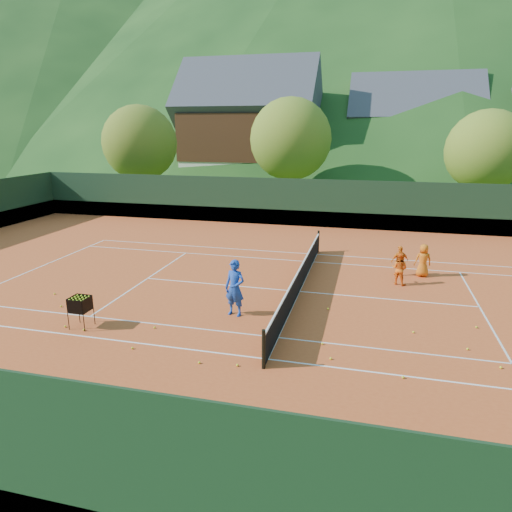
% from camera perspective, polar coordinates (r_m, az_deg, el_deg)
% --- Properties ---
extents(ground, '(400.00, 400.00, 0.00)m').
position_cam_1_polar(ground, '(17.68, 5.43, -4.50)').
color(ground, '#35561B').
rests_on(ground, ground).
extents(clay_court, '(40.00, 24.00, 0.02)m').
position_cam_1_polar(clay_court, '(17.68, 5.43, -4.47)').
color(clay_court, '#BD491E').
rests_on(clay_court, ground).
extents(mountain_far_left, '(260.00, 260.00, 100.00)m').
position_cam_1_polar(mountain_far_left, '(195.35, -16.43, 28.24)').
color(mountain_far_left, '#163512').
rests_on(mountain_far_left, ground).
extents(coach, '(0.78, 0.59, 1.92)m').
position_cam_1_polar(coach, '(15.16, -2.66, -4.02)').
color(coach, '#1A42AA').
rests_on(coach, clay_court).
extents(student_a, '(0.78, 0.71, 1.31)m').
position_cam_1_polar(student_a, '(19.08, 17.50, -1.51)').
color(student_a, orange).
rests_on(student_a, clay_court).
extents(student_b, '(0.82, 0.59, 1.29)m').
position_cam_1_polar(student_b, '(20.22, 17.53, -0.58)').
color(student_b, orange).
rests_on(student_b, clay_court).
extents(student_c, '(0.75, 0.55, 1.40)m').
position_cam_1_polar(student_c, '(20.40, 20.15, -0.52)').
color(student_c, orange).
rests_on(student_c, clay_court).
extents(tennis_ball_0, '(0.07, 0.07, 0.07)m').
position_cam_1_polar(tennis_ball_0, '(12.87, 9.32, -12.53)').
color(tennis_ball_0, '#CEDB24').
rests_on(tennis_ball_0, clay_court).
extents(tennis_ball_2, '(0.07, 0.07, 0.07)m').
position_cam_1_polar(tennis_ball_2, '(17.51, -23.18, -5.79)').
color(tennis_ball_2, '#CEDB24').
rests_on(tennis_ball_2, clay_court).
extents(tennis_ball_3, '(0.07, 0.07, 0.07)m').
position_cam_1_polar(tennis_ball_3, '(12.43, 17.92, -14.22)').
color(tennis_ball_3, '#CEDB24').
rests_on(tennis_ball_3, clay_court).
extents(tennis_ball_4, '(0.07, 0.07, 0.07)m').
position_cam_1_polar(tennis_ball_4, '(14.50, 24.94, -10.49)').
color(tennis_ball_4, '#CEDB24').
rests_on(tennis_ball_4, clay_court).
extents(tennis_ball_5, '(0.07, 0.07, 0.07)m').
position_cam_1_polar(tennis_ball_5, '(13.71, -15.20, -11.04)').
color(tennis_ball_5, '#CEDB24').
rests_on(tennis_ball_5, clay_court).
extents(tennis_ball_6, '(0.07, 0.07, 0.07)m').
position_cam_1_polar(tennis_ball_6, '(16.08, 8.99, -6.54)').
color(tennis_ball_6, '#CEDB24').
rests_on(tennis_ball_6, clay_court).
extents(tennis_ball_7, '(0.07, 0.07, 0.07)m').
position_cam_1_polar(tennis_ball_7, '(13.86, 28.28, -12.17)').
color(tennis_ball_7, '#CEDB24').
rests_on(tennis_ball_7, clay_court).
extents(tennis_ball_8, '(0.07, 0.07, 0.07)m').
position_cam_1_polar(tennis_ball_8, '(16.08, 25.84, -8.01)').
color(tennis_ball_8, '#CEDB24').
rests_on(tennis_ball_8, clay_court).
extents(tennis_ball_9, '(0.07, 0.07, 0.07)m').
position_cam_1_polar(tennis_ball_9, '(15.77, -22.74, -8.11)').
color(tennis_ball_9, '#CEDB24').
rests_on(tennis_ball_9, clay_court).
extents(tennis_ball_10, '(0.07, 0.07, 0.07)m').
position_cam_1_polar(tennis_ball_10, '(12.61, -22.86, -14.30)').
color(tennis_ball_10, '#CEDB24').
rests_on(tennis_ball_10, clay_court).
extents(tennis_ball_11, '(0.07, 0.07, 0.07)m').
position_cam_1_polar(tennis_ball_11, '(12.40, -2.34, -13.47)').
color(tennis_ball_11, '#CEDB24').
rests_on(tennis_ball_11, clay_court).
extents(tennis_ball_12, '(0.07, 0.07, 0.07)m').
position_cam_1_polar(tennis_ball_12, '(18.87, -23.87, -4.34)').
color(tennis_ball_12, '#CEDB24').
rests_on(tennis_ball_12, clay_court).
extents(tennis_ball_13, '(0.07, 0.07, 0.07)m').
position_cam_1_polar(tennis_ball_13, '(14.99, 19.08, -8.97)').
color(tennis_ball_13, '#CEDB24').
rests_on(tennis_ball_13, clay_court).
extents(tennis_ball_14, '(0.07, 0.07, 0.07)m').
position_cam_1_polar(tennis_ball_14, '(13.63, 8.29, -10.78)').
color(tennis_ball_14, '#CEDB24').
rests_on(tennis_ball_14, clay_court).
extents(tennis_ball_15, '(0.07, 0.07, 0.07)m').
position_cam_1_polar(tennis_ball_15, '(14.84, -12.57, -8.71)').
color(tennis_ball_15, '#CEDB24').
rests_on(tennis_ball_15, clay_court).
extents(tennis_ball_17, '(0.07, 0.07, 0.07)m').
position_cam_1_polar(tennis_ball_17, '(15.30, -20.71, -8.62)').
color(tennis_ball_17, '#CEDB24').
rests_on(tennis_ball_17, clay_court).
extents(tennis_ball_18, '(0.07, 0.07, 0.07)m').
position_cam_1_polar(tennis_ball_18, '(10.08, -4.19, -21.23)').
color(tennis_ball_18, '#CEDB24').
rests_on(tennis_ball_18, clay_court).
extents(tennis_ball_19, '(0.07, 0.07, 0.07)m').
position_cam_1_polar(tennis_ball_19, '(12.60, -7.10, -13.07)').
color(tennis_ball_19, '#CEDB24').
rests_on(tennis_ball_19, clay_court).
extents(court_lines, '(23.83, 11.03, 0.00)m').
position_cam_1_polar(court_lines, '(17.67, 5.44, -4.43)').
color(court_lines, white).
rests_on(court_lines, clay_court).
extents(tennis_net, '(0.10, 12.07, 1.10)m').
position_cam_1_polar(tennis_net, '(17.51, 5.48, -2.90)').
color(tennis_net, black).
rests_on(tennis_net, clay_court).
extents(perimeter_fence, '(40.40, 24.24, 3.00)m').
position_cam_1_polar(perimeter_fence, '(17.28, 5.54, -0.55)').
color(perimeter_fence, black).
rests_on(perimeter_fence, clay_court).
extents(ball_hopper, '(0.57, 0.57, 1.00)m').
position_cam_1_polar(ball_hopper, '(15.35, -21.14, -5.71)').
color(ball_hopper, black).
rests_on(ball_hopper, clay_court).
extents(chalet_left, '(13.80, 9.93, 12.92)m').
position_cam_1_polar(chalet_left, '(48.05, -0.80, 15.26)').
color(chalet_left, beige).
rests_on(chalet_left, ground).
extents(chalet_mid, '(12.65, 8.82, 11.45)m').
position_cam_1_polar(chalet_mid, '(50.54, 18.83, 13.74)').
color(chalet_mid, beige).
rests_on(chalet_mid, ground).
extents(tree_a, '(6.00, 6.00, 7.88)m').
position_cam_1_polar(tree_a, '(39.06, -14.35, 13.52)').
color(tree_a, '#3F2A19').
rests_on(tree_a, ground).
extents(tree_b, '(6.40, 6.40, 8.40)m').
position_cam_1_polar(tree_b, '(36.98, 4.34, 14.35)').
color(tree_b, '#402819').
rests_on(tree_b, ground).
extents(tree_c, '(5.60, 5.60, 7.35)m').
position_cam_1_polar(tree_c, '(36.24, 26.86, 11.68)').
color(tree_c, '#412B1A').
rests_on(tree_c, ground).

